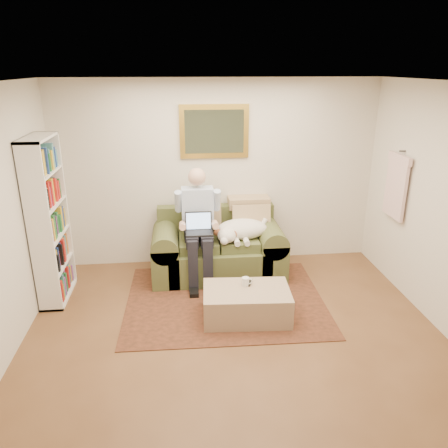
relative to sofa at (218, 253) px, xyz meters
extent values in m
cube|color=brown|center=(0.04, -2.02, -0.31)|extent=(4.50, 5.00, 0.01)
cube|color=white|center=(0.04, -2.02, 2.29)|extent=(4.50, 5.00, 0.01)
cube|color=silver|center=(0.04, 0.48, 0.99)|extent=(4.50, 0.01, 2.60)
cube|color=black|center=(0.02, -0.76, -0.30)|extent=(2.45, 1.98, 0.01)
cube|color=#4B592F|center=(0.00, -0.04, -0.09)|extent=(1.35, 0.87, 0.44)
cube|color=#4B592F|center=(0.00, 0.34, 0.36)|extent=(1.64, 0.19, 0.45)
cube|color=#4B592F|center=(-0.71, -0.04, -0.03)|extent=(0.36, 0.87, 0.90)
cube|color=#4B592F|center=(0.71, -0.04, -0.03)|extent=(0.36, 0.87, 0.90)
cube|color=#4B592F|center=(-0.27, -0.09, 0.20)|extent=(0.51, 0.58, 0.13)
cube|color=#4B592F|center=(0.27, -0.09, 0.20)|extent=(0.51, 0.58, 0.13)
cube|color=black|center=(-0.27, -0.29, 0.42)|extent=(0.35, 0.24, 0.02)
cube|color=black|center=(-0.27, -0.17, 0.54)|extent=(0.35, 0.07, 0.24)
cube|color=#99BFF2|center=(-0.27, -0.18, 0.54)|extent=(0.31, 0.05, 0.21)
cube|color=tan|center=(0.22, -1.17, -0.13)|extent=(1.02, 0.68, 0.36)
cylinder|color=white|center=(0.22, -1.07, 0.10)|extent=(0.08, 0.08, 0.10)
cube|color=black|center=(0.27, -1.02, 0.06)|extent=(0.10, 0.16, 0.02)
cube|color=gold|center=(0.00, 0.46, 1.59)|extent=(0.94, 0.04, 0.72)
cube|color=gray|center=(0.00, 0.44, 1.59)|extent=(0.80, 0.01, 0.58)
camera|label=1|loc=(-0.50, -5.50, 2.43)|focal=35.00mm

